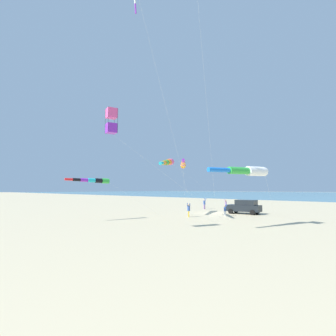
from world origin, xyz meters
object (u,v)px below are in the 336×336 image
object	(u,v)px
person_child_green_jacket	(225,210)
cooler_box	(254,211)
person_adult_flyer	(204,203)
person_bystander_far	(189,209)
kite_box_small_distant	(112,121)
kite_windsock_yellow_midlevel	(183,164)
person_child_grey_jacket	(226,204)
kite_windsock_rainbow_low_near	(247,171)
kite_windsock_white_trailing	(168,162)
kite_windsock_blue_topmost	(94,180)
parked_car	(244,207)

from	to	relation	value
person_child_green_jacket	cooler_box	bearing A→B (deg)	-3.63
person_adult_flyer	person_bystander_far	world-z (taller)	person_adult_flyer
cooler_box	kite_box_small_distant	distance (m)	24.34
person_bystander_far	kite_box_small_distant	size ratio (longest dim) A/B	0.11
kite_box_small_distant	kite_windsock_yellow_midlevel	world-z (taller)	kite_box_small_distant
person_child_grey_jacket	kite_windsock_rainbow_low_near	distance (m)	21.54
person_bystander_far	kite_windsock_white_trailing	size ratio (longest dim) A/B	0.09
cooler_box	kite_windsock_yellow_midlevel	distance (m)	13.24
person_child_green_jacket	kite_windsock_blue_topmost	distance (m)	15.80
person_child_green_jacket	kite_windsock_rainbow_low_near	size ratio (longest dim) A/B	0.07
kite_box_small_distant	kite_windsock_white_trailing	xyz separation A→B (m)	(13.10, 6.98, -1.81)
parked_car	person_child_green_jacket	bearing A→B (deg)	177.12
person_child_green_jacket	kite_windsock_rainbow_low_near	bearing A→B (deg)	-134.84
person_child_green_jacket	person_adult_flyer	bearing A→B (deg)	50.28
kite_box_small_distant	kite_windsock_white_trailing	world-z (taller)	kite_box_small_distant
person_child_green_jacket	kite_windsock_white_trailing	bearing A→B (deg)	115.70
kite_box_small_distant	parked_car	bearing A→B (deg)	0.19
person_child_grey_jacket	kite_windsock_blue_topmost	distance (m)	24.09
cooler_box	kite_box_small_distant	xyz separation A→B (m)	(-22.84, 0.13, 8.43)
kite_box_small_distant	kite_windsock_yellow_midlevel	distance (m)	11.90
person_child_grey_jacket	kite_windsock_blue_topmost	bearing A→B (deg)	178.13
kite_box_small_distant	person_child_grey_jacket	bearing A→B (deg)	14.31
person_child_green_jacket	person_child_grey_jacket	world-z (taller)	person_child_grey_jacket
person_bystander_far	person_child_grey_jacket	bearing A→B (deg)	15.82
person_adult_flyer	person_child_green_jacket	xyz separation A→B (m)	(-7.11, -8.56, -0.18)
person_child_green_jacket	kite_windsock_rainbow_low_near	world-z (taller)	kite_windsock_rainbow_low_near
parked_car	person_bystander_far	bearing A→B (deg)	161.63
cooler_box	kite_box_small_distant	world-z (taller)	kite_box_small_distant
person_child_grey_jacket	person_bystander_far	bearing A→B (deg)	-164.18
kite_windsock_rainbow_low_near	kite_windsock_yellow_midlevel	world-z (taller)	kite_windsock_yellow_midlevel
person_bystander_far	kite_windsock_yellow_midlevel	bearing A→B (deg)	-171.37
person_adult_flyer	kite_windsock_rainbow_low_near	distance (m)	20.66
person_bystander_far	parked_car	bearing A→B (deg)	-18.37
kite_box_small_distant	kite_windsock_yellow_midlevel	xyz separation A→B (m)	(11.34, 2.61, -2.47)
person_adult_flyer	kite_windsock_yellow_midlevel	distance (m)	14.57
person_adult_flyer	kite_box_small_distant	xyz separation A→B (m)	(-23.43, -8.85, 7.68)
kite_box_small_distant	kite_windsock_white_trailing	size ratio (longest dim) A/B	0.78
person_child_green_jacket	kite_box_small_distant	bearing A→B (deg)	-179.00
kite_windsock_white_trailing	person_child_grey_jacket	bearing A→B (deg)	-0.87
person_adult_flyer	cooler_box	bearing A→B (deg)	-93.78
person_adult_flyer	person_bystander_far	bearing A→B (deg)	-151.05
cooler_box	person_adult_flyer	world-z (taller)	person_adult_flyer
person_child_grey_jacket	kite_windsock_rainbow_low_near	size ratio (longest dim) A/B	0.08
person_adult_flyer	kite_windsock_white_trailing	distance (m)	12.03
person_adult_flyer	kite_windsock_blue_topmost	xyz separation A→B (m)	(-20.72, -1.30, 3.22)
kite_windsock_white_trailing	kite_windsock_rainbow_low_near	distance (m)	13.74
parked_car	person_child_grey_jacket	size ratio (longest dim) A/B	2.91
kite_box_small_distant	kite_windsock_yellow_midlevel	size ratio (longest dim) A/B	1.17
parked_car	kite_windsock_white_trailing	size ratio (longest dim) A/B	0.24
kite_windsock_blue_topmost	person_adult_flyer	bearing A→B (deg)	3.58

